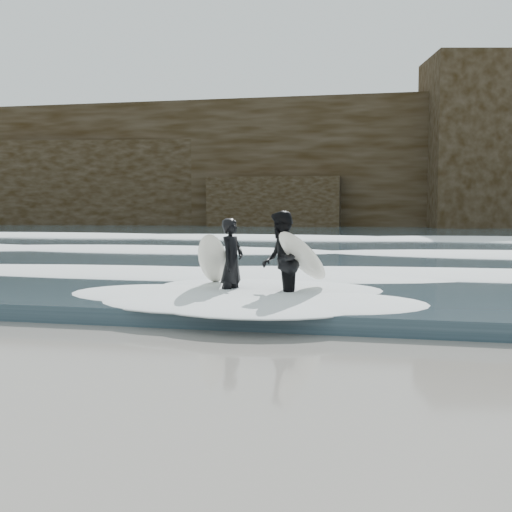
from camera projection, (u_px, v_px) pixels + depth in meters
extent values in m
plane|color=#876E51|center=(302.00, 394.00, 6.74)|extent=(120.00, 120.00, 0.00)
cube|color=#293C47|center=(377.00, 238.00, 34.98)|extent=(90.00, 52.00, 0.30)
cube|color=black|center=(384.00, 166.00, 51.14)|extent=(70.00, 9.00, 10.00)
ellipsoid|color=white|center=(355.00, 270.00, 15.47)|extent=(60.00, 3.20, 0.20)
ellipsoid|color=white|center=(367.00, 249.00, 22.29)|extent=(60.00, 4.00, 0.24)
ellipsoid|color=white|center=(375.00, 236.00, 31.06)|extent=(60.00, 4.80, 0.30)
imported|color=black|center=(232.00, 262.00, 12.45)|extent=(0.55, 0.71, 1.71)
ellipsoid|color=silver|center=(213.00, 260.00, 12.58)|extent=(0.94, 1.93, 1.19)
imported|color=black|center=(281.00, 261.00, 11.97)|extent=(0.88, 1.03, 1.86)
ellipsoid|color=silver|center=(303.00, 257.00, 11.88)|extent=(0.99, 2.07, 1.14)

